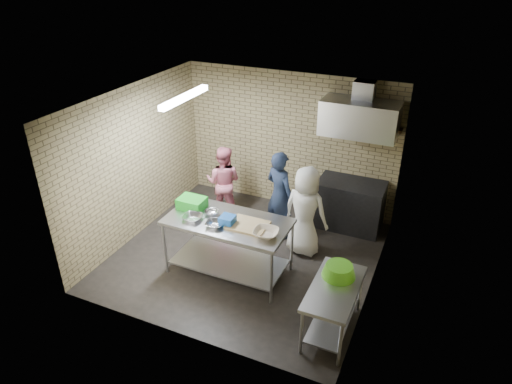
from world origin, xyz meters
TOP-DOWN VIEW (x-y plane):
  - floor at (0.00, 0.00)m, footprint 4.20×4.20m
  - ceiling at (0.00, 0.00)m, footprint 4.20×4.20m
  - back_wall at (0.00, 2.00)m, footprint 4.20×0.06m
  - front_wall at (0.00, -2.00)m, footprint 4.20×0.06m
  - left_wall at (-2.10, 0.00)m, footprint 0.06×4.00m
  - right_wall at (2.10, 0.00)m, footprint 0.06×4.00m
  - prep_table at (-0.07, -0.49)m, footprint 1.91×0.96m
  - side_counter at (1.80, -1.10)m, footprint 0.60×1.20m
  - stove at (1.35, 1.65)m, footprint 1.20×0.70m
  - range_hood at (1.35, 1.70)m, footprint 1.30×0.60m
  - hood_duct at (1.35, 1.85)m, footprint 0.35×0.30m
  - wall_shelf at (1.65, 1.89)m, footprint 0.80×0.20m
  - fluorescent_fixture at (-1.00, 0.00)m, footprint 0.10×1.25m
  - green_crate at (-0.77, -0.37)m, footprint 0.43×0.32m
  - blue_tub at (-0.02, -0.59)m, footprint 0.21×0.21m
  - cutting_board at (0.28, -0.51)m, footprint 0.58×0.45m
  - mixing_bowl_a at (-0.57, -0.69)m, footprint 0.33×0.33m
  - mixing_bowl_b at (-0.37, -0.44)m, footprint 0.25×0.25m
  - mixing_bowl_c at (-0.17, -0.71)m, footprint 0.30×0.30m
  - ceramic_bowl at (0.63, -0.64)m, footprint 0.40×0.40m
  - green_basin at (1.78, -0.85)m, footprint 0.46×0.46m
  - bottle_red at (1.40, 1.89)m, footprint 0.07×0.07m
  - bottle_green at (1.80, 1.89)m, footprint 0.06×0.06m
  - man_navy at (0.27, 0.84)m, footprint 0.70×0.60m
  - woman_pink at (-0.96, 1.07)m, footprint 0.77×0.65m
  - woman_white at (0.85, 0.53)m, footprint 0.84×0.61m

SIDE VIEW (x-z plane):
  - floor at x=0.00m, z-range 0.00..0.00m
  - side_counter at x=1.80m, z-range 0.00..0.75m
  - stove at x=1.35m, z-range 0.00..0.90m
  - prep_table at x=-0.07m, z-range 0.00..0.96m
  - woman_pink at x=-0.96m, z-range 0.00..1.43m
  - woman_white at x=0.85m, z-range 0.00..1.58m
  - man_navy at x=0.27m, z-range 0.00..1.63m
  - green_basin at x=1.78m, z-range 0.75..0.92m
  - cutting_board at x=0.28m, z-range 0.96..0.99m
  - mixing_bowl_c at x=-0.17m, z-range 0.96..1.02m
  - mixing_bowl_b at x=-0.37m, z-range 0.96..1.03m
  - mixing_bowl_a at x=-0.57m, z-range 0.96..1.03m
  - ceramic_bowl at x=0.63m, z-range 0.96..1.05m
  - blue_tub at x=-0.02m, z-range 0.96..1.09m
  - green_crate at x=-0.77m, z-range 0.96..1.13m
  - back_wall at x=0.00m, z-range 0.00..2.70m
  - front_wall at x=0.00m, z-range 0.00..2.70m
  - left_wall at x=-2.10m, z-range 0.00..2.70m
  - right_wall at x=2.10m, z-range 0.00..2.70m
  - wall_shelf at x=1.65m, z-range 1.90..1.94m
  - bottle_green at x=1.80m, z-range 1.94..2.09m
  - bottle_red at x=1.40m, z-range 1.94..2.12m
  - range_hood at x=1.35m, z-range 1.80..2.40m
  - hood_duct at x=1.35m, z-range 2.40..2.70m
  - fluorescent_fixture at x=-1.00m, z-range 2.60..2.68m
  - ceiling at x=0.00m, z-range 2.70..2.70m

